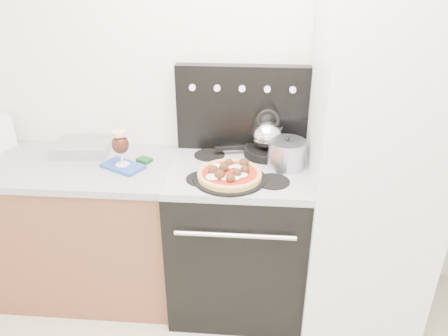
# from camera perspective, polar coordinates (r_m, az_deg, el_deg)

# --- Properties ---
(room_shell) EXTENTS (3.52, 3.01, 2.52)m
(room_shell) POSITION_cam_1_polar(r_m,az_deg,el_deg) (1.47, -2.66, -3.51)
(room_shell) COLOR beige
(room_shell) RESTS_ON ground
(base_cabinet) EXTENTS (1.45, 0.60, 0.86)m
(base_cabinet) POSITION_cam_1_polar(r_m,az_deg,el_deg) (2.92, -20.54, -7.61)
(base_cabinet) COLOR brown
(base_cabinet) RESTS_ON ground
(countertop) EXTENTS (1.48, 0.63, 0.04)m
(countertop) POSITION_cam_1_polar(r_m,az_deg,el_deg) (2.71, -22.02, 0.34)
(countertop) COLOR #A1A1A7
(countertop) RESTS_ON base_cabinet
(stove_body) EXTENTS (0.76, 0.65, 0.88)m
(stove_body) POSITION_cam_1_polar(r_m,az_deg,el_deg) (2.64, 1.81, -9.34)
(stove_body) COLOR black
(stove_body) RESTS_ON ground
(cooktop) EXTENTS (0.76, 0.65, 0.04)m
(cooktop) POSITION_cam_1_polar(r_m,az_deg,el_deg) (2.40, 1.97, -0.40)
(cooktop) COLOR #ADADB2
(cooktop) RESTS_ON stove_body
(backguard) EXTENTS (0.76, 0.08, 0.50)m
(backguard) POSITION_cam_1_polar(r_m,az_deg,el_deg) (2.55, 2.37, 7.80)
(backguard) COLOR black
(backguard) RESTS_ON cooktop
(fridge) EXTENTS (0.64, 0.68, 1.90)m
(fridge) POSITION_cam_1_polar(r_m,az_deg,el_deg) (2.44, 18.64, -0.19)
(fridge) COLOR silver
(fridge) RESTS_ON ground
(foil_sheet) EXTENTS (0.33, 0.25, 0.06)m
(foil_sheet) POSITION_cam_1_polar(r_m,az_deg,el_deg) (2.74, -18.02, 2.50)
(foil_sheet) COLOR silver
(foil_sheet) RESTS_ON countertop
(oven_mitt) EXTENTS (0.27, 0.23, 0.02)m
(oven_mitt) POSITION_cam_1_polar(r_m,az_deg,el_deg) (2.50, -13.07, 0.22)
(oven_mitt) COLOR #2A49AA
(oven_mitt) RESTS_ON countertop
(beer_glass) EXTENTS (0.12, 0.12, 0.20)m
(beer_glass) POSITION_cam_1_polar(r_m,az_deg,el_deg) (2.45, -13.33, 2.57)
(beer_glass) COLOR #36150F
(beer_glass) RESTS_ON oven_mitt
(pizza_pan) EXTENTS (0.40, 0.40, 0.01)m
(pizza_pan) POSITION_cam_1_polar(r_m,az_deg,el_deg) (2.27, 0.73, -1.34)
(pizza_pan) COLOR black
(pizza_pan) RESTS_ON cooktop
(pizza) EXTENTS (0.35, 0.35, 0.05)m
(pizza) POSITION_cam_1_polar(r_m,az_deg,el_deg) (2.26, 0.74, -0.67)
(pizza) COLOR tan
(pizza) RESTS_ON pizza_pan
(skillet) EXTENTS (0.31, 0.31, 0.05)m
(skillet) POSITION_cam_1_polar(r_m,az_deg,el_deg) (2.54, 5.55, 2.14)
(skillet) COLOR #242424
(skillet) RESTS_ON cooktop
(tea_kettle) EXTENTS (0.22, 0.22, 0.19)m
(tea_kettle) POSITION_cam_1_polar(r_m,az_deg,el_deg) (2.50, 5.66, 4.66)
(tea_kettle) COLOR silver
(tea_kettle) RESTS_ON skillet
(stock_pot) EXTENTS (0.21, 0.21, 0.15)m
(stock_pot) POSITION_cam_1_polar(r_m,az_deg,el_deg) (2.40, 8.13, 1.70)
(stock_pot) COLOR #B4B4CB
(stock_pot) RESTS_ON cooktop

